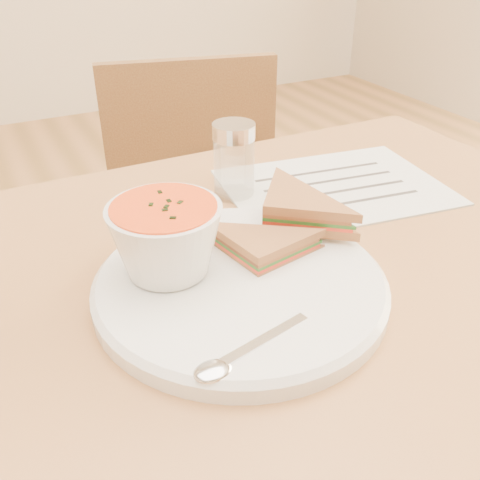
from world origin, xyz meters
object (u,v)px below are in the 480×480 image
plate (240,286)px  condiment_shaker (234,161)px  soup_bowl (166,242)px  chair_far (210,276)px

plate → condiment_shaker: size_ratio=2.92×
plate → soup_bowl: soup_bowl is taller
chair_far → plate: chair_far is taller
soup_bowl → plate: bearing=-34.1°
plate → soup_bowl: (-0.06, 0.04, 0.05)m
plate → condiment_shaker: 0.23m
chair_far → soup_bowl: size_ratio=7.32×
plate → condiment_shaker: (0.10, 0.20, 0.04)m
chair_far → soup_bowl: soup_bowl is taller
soup_bowl → condiment_shaker: (0.16, 0.16, -0.00)m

